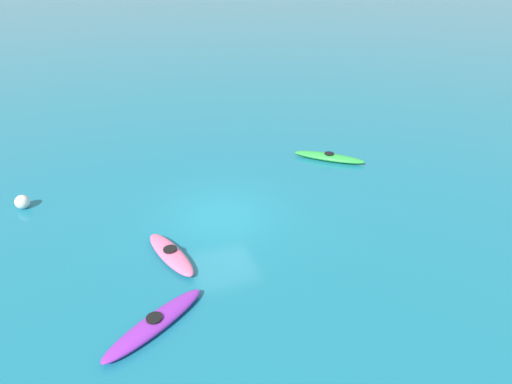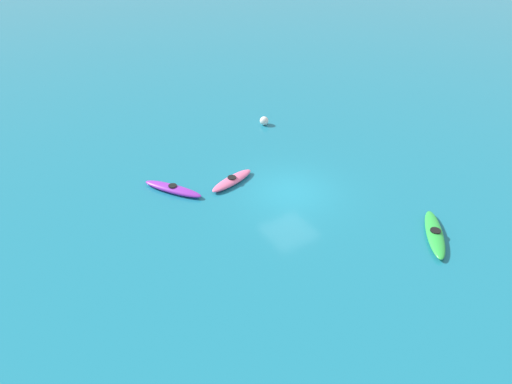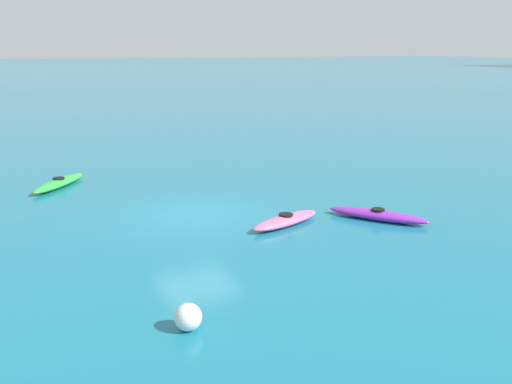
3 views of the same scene
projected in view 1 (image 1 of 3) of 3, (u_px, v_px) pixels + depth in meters
ground_plane at (222, 215)px, 16.11m from camera, size 600.00×600.00×0.00m
kayak_purple at (155, 323)px, 11.01m from camera, size 3.07×2.30×0.37m
kayak_pink at (171, 254)px, 13.65m from camera, size 1.46×2.84×0.37m
kayak_green at (329, 157)px, 20.54m from camera, size 3.05×2.77×0.37m
buoy_white at (22, 202)px, 16.43m from camera, size 0.54×0.54×0.54m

